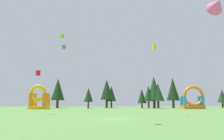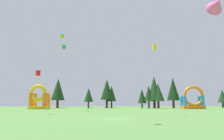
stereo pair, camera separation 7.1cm
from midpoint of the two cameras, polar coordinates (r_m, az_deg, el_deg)
ground_plane at (r=31.31m, az=0.23°, el=-12.35°), size 120.00×120.00×0.00m
kite_pink_delta at (r=29.89m, az=25.19°, el=14.92°), size 6.97×2.15×14.77m
kite_red_box at (r=44.27m, az=-18.44°, el=-0.76°), size 1.86×1.35×8.08m
kite_green_box at (r=59.00m, az=-12.25°, el=5.73°), size 1.96×5.34×16.64m
kite_lime_box at (r=60.74m, az=-12.71°, el=8.36°), size 3.13×4.19×19.72m
kite_yellow_box at (r=40.35m, az=10.68°, el=5.79°), size 2.61×1.62×12.41m
inflatable_red_slide at (r=68.60m, az=-18.25°, el=-7.17°), size 5.20×4.48×7.02m
inflatable_orange_dome at (r=70.72m, az=19.96°, el=-7.41°), size 6.34×3.66×6.77m
tree_row_1 at (r=77.05m, az=-13.72°, el=-4.87°), size 4.56×4.56×9.76m
tree_row_2 at (r=72.44m, az=-6.07°, el=-6.35°), size 2.95×2.95×6.51m
tree_row_3 at (r=75.57m, az=-1.38°, el=-5.03°), size 4.27×4.27×9.61m
tree_row_4 at (r=76.04m, az=-0.18°, el=-6.06°), size 3.21×3.21×7.43m
tree_row_5 at (r=73.67m, az=7.61°, el=-6.65°), size 2.87×2.87×6.16m
tree_row_6 at (r=72.78m, az=9.30°, el=-5.94°), size 3.07×3.07×7.20m
tree_row_7 at (r=73.54m, az=10.66°, el=-4.64°), size 4.44×4.44×10.26m
tree_row_8 at (r=73.13m, az=11.65°, el=-5.60°), size 3.96×3.96×7.91m
tree_row_9 at (r=76.91m, az=15.30°, el=-4.76°), size 4.23×4.23×9.96m
tree_row_10 at (r=85.99m, az=26.34°, el=-6.01°), size 3.40×3.40×6.17m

